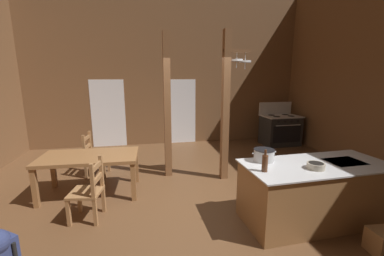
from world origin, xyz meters
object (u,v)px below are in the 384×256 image
Objects in this scene: ladderback_chair_by_post at (94,155)px; bottle_tall_on_counter at (265,163)px; dining_table at (90,160)px; stockpot_on_counter at (264,155)px; kitchen_island at (314,192)px; mixing_bowl_on_counter at (316,166)px; ladderback_chair_near_window at (89,191)px; stove_range at (280,130)px.

bottle_tall_on_counter reaches higher than ladderback_chair_by_post.
stockpot_on_counter is (2.74, -1.29, 0.33)m from dining_table.
kitchen_island is 5.79× the size of stockpot_on_counter.
stockpot_on_counter is at bearing 141.86° from mixing_bowl_on_counter.
ladderback_chair_near_window is at bearing -82.23° from ladderback_chair_by_post.
mixing_bowl_on_counter is at bearing -27.67° from dining_table.
stove_range is 4.92m from bottle_tall_on_counter.
bottle_tall_on_counter is (-0.74, 0.05, 0.08)m from mixing_bowl_on_counter.
ladderback_chair_near_window is at bearing 164.94° from mixing_bowl_on_counter.
ladderback_chair_near_window and ladderback_chair_by_post have the same top height.
mixing_bowl_on_counter is (3.29, -1.73, 0.28)m from dining_table.
ladderback_chair_near_window is 2.68m from stockpot_on_counter.
stockpot_on_counter is 1.60× the size of mixing_bowl_on_counter.
mixing_bowl_on_counter is at bearing -37.92° from ladderback_chair_by_post.
stockpot_on_counter is (-2.50, -3.71, 0.50)m from stove_range.
dining_table is at bearing 155.71° from kitchen_island.
stockpot_on_counter is at bearing -123.96° from stove_range.
bottle_tall_on_counter is at bearing -33.25° from dining_table.
stockpot_on_counter reaches higher than ladderback_chair_near_window.
dining_table is 3.07m from bottle_tall_on_counter.
ladderback_chair_near_window is at bearing 170.94° from stockpot_on_counter.
ladderback_chair_near_window is (0.15, -0.88, -0.20)m from dining_table.
ladderback_chair_by_post is at bearing 145.16° from kitchen_island.
bottle_tall_on_counter is (-0.90, -0.12, 0.57)m from kitchen_island.
ladderback_chair_by_post is 4.02× the size of mixing_bowl_on_counter.
ladderback_chair_near_window is 3.29m from mixing_bowl_on_counter.
bottle_tall_on_counter is at bearing -123.27° from stove_range.
stove_range is 4.39× the size of bottle_tall_on_counter.
bottle_tall_on_counter reaches higher than stockpot_on_counter.
dining_table is at bearing 154.73° from stockpot_on_counter.
ladderback_chair_by_post is (-5.33, -1.50, -0.03)m from stove_range.
ladderback_chair_by_post reaches higher than kitchen_island.
dining_table is 3.73m from mixing_bowl_on_counter.
mixing_bowl_on_counter is (3.39, -2.64, 0.48)m from ladderback_chair_by_post.
bottle_tall_on_counter reaches higher than mixing_bowl_on_counter.
dining_table is at bearing 99.55° from ladderback_chair_near_window.
stove_range is at bearing 32.91° from ladderback_chair_near_window.
stove_range reaches higher than stockpot_on_counter.
bottle_tall_on_counter is at bearing -44.31° from ladderback_chair_by_post.
bottle_tall_on_counter is (-0.19, -0.38, 0.03)m from stockpot_on_counter.
mixing_bowl_on_counter is (0.55, -0.43, -0.05)m from stockpot_on_counter.
stove_range is at bearing 64.82° from mixing_bowl_on_counter.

